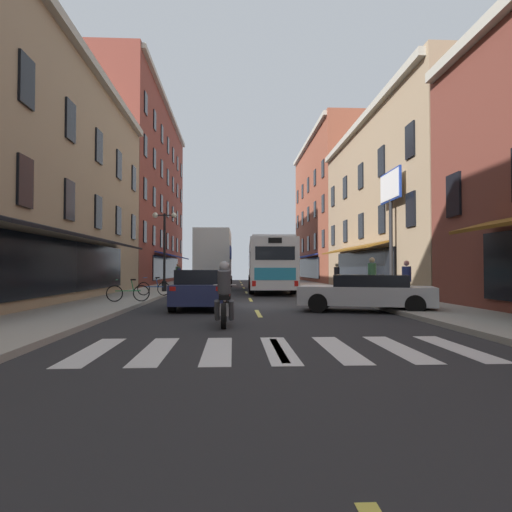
{
  "coord_description": "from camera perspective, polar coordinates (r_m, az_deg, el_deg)",
  "views": [
    {
      "loc": [
        -0.83,
        -18.09,
        1.46
      ],
      "look_at": [
        0.47,
        7.17,
        2.19
      ],
      "focal_mm": 31.31,
      "sensor_mm": 36.0,
      "label": 1
    }
  ],
  "objects": [
    {
      "name": "sedan_near",
      "position": [
        44.29,
        -5.11,
        -2.66
      ],
      "size": [
        2.0,
        4.68,
        1.29
      ],
      "color": "#144723",
      "rests_on": "ground"
    },
    {
      "name": "sedan_mid",
      "position": [
        15.74,
        14.01,
        -4.53
      ],
      "size": [
        4.81,
        3.14,
        1.25
      ],
      "color": "silver",
      "rests_on": "ground"
    },
    {
      "name": "pedestrian_rear",
      "position": [
        18.93,
        18.69,
        -2.99
      ],
      "size": [
        0.36,
        0.36,
        1.65
      ],
      "rotation": [
        0.0,
        0.0,
        4.86
      ],
      "color": "#33663F",
      "rests_on": "sidewalk_right"
    },
    {
      "name": "storefront_row_right",
      "position": [
        23.95,
        28.28,
        10.33
      ],
      "size": [
        9.44,
        79.9,
        15.55
      ],
      "color": "#9E8466",
      "rests_on": "ground"
    },
    {
      "name": "street_lamp_twin",
      "position": [
        26.87,
        -11.62,
        1.1
      ],
      "size": [
        1.42,
        0.32,
        4.65
      ],
      "color": "black",
      "rests_on": "sidewalk_left"
    },
    {
      "name": "pedestrian_near",
      "position": [
        34.0,
        -9.94,
        -2.31
      ],
      "size": [
        0.45,
        0.52,
        1.72
      ],
      "rotation": [
        0.0,
        0.0,
        0.49
      ],
      "color": "maroon",
      "rests_on": "sidewalk_left"
    },
    {
      "name": "sidewalk_left",
      "position": [
        18.84,
        -18.66,
        -5.8
      ],
      "size": [
        3.0,
        80.0,
        0.14
      ],
      "primitive_type": "cube",
      "color": "#A39E93",
      "rests_on": "ground"
    },
    {
      "name": "transit_bus",
      "position": [
        29.02,
        1.69,
        -1.12
      ],
      "size": [
        2.92,
        11.99,
        3.29
      ],
      "color": "silver",
      "rests_on": "ground"
    },
    {
      "name": "pedestrian_mid",
      "position": [
        29.61,
        10.28,
        -2.51
      ],
      "size": [
        0.36,
        0.36,
        1.68
      ],
      "rotation": [
        0.0,
        0.0,
        1.88
      ],
      "color": "#B29947",
      "rests_on": "sidewalk_right"
    },
    {
      "name": "sedan_far",
      "position": [
        16.61,
        -6.87,
        -4.19
      ],
      "size": [
        2.07,
        4.42,
        1.42
      ],
      "color": "navy",
      "rests_on": "ground"
    },
    {
      "name": "sidewalk_right",
      "position": [
        19.35,
        17.49,
        -5.69
      ],
      "size": [
        3.0,
        80.0,
        0.14
      ],
      "primitive_type": "cube",
      "color": "#A39E93",
      "rests_on": "ground"
    },
    {
      "name": "bicycle_mid",
      "position": [
        22.73,
        -12.93,
        -4.02
      ],
      "size": [
        1.69,
        0.52,
        0.91
      ],
      "color": "black",
      "rests_on": "sidewalk_left"
    },
    {
      "name": "ground_plane",
      "position": [
        18.17,
        -0.33,
        -6.42
      ],
      "size": [
        34.8,
        80.0,
        0.1
      ],
      "primitive_type": "cube",
      "color": "#28282B"
    },
    {
      "name": "billboard_sign",
      "position": [
        23.46,
        16.82,
        6.71
      ],
      "size": [
        0.4,
        2.72,
        6.23
      ],
      "color": "black",
      "rests_on": "sidewalk_right"
    },
    {
      "name": "pedestrian_far",
      "position": [
        20.48,
        14.61,
        -2.63
      ],
      "size": [
        0.36,
        0.36,
        1.83
      ],
      "rotation": [
        0.0,
        0.0,
        1.71
      ],
      "color": "#4C4C51",
      "rests_on": "sidewalk_right"
    },
    {
      "name": "lane_centre_dashes",
      "position": [
        17.92,
        -0.3,
        -6.31
      ],
      "size": [
        0.14,
        73.9,
        0.01
      ],
      "color": "#DBCC4C",
      "rests_on": "ground"
    },
    {
      "name": "motorcycle_rider",
      "position": [
        11.63,
        -4.08,
        -5.36
      ],
      "size": [
        0.62,
        2.07,
        1.66
      ],
      "color": "black",
      "rests_on": "ground"
    },
    {
      "name": "crosswalk_near",
      "position": [
        8.26,
        2.9,
        -11.82
      ],
      "size": [
        7.1,
        2.8,
        0.01
      ],
      "color": "silver",
      "rests_on": "ground"
    },
    {
      "name": "bicycle_near",
      "position": [
        18.79,
        -16.02,
        -4.51
      ],
      "size": [
        1.71,
        0.48,
        0.91
      ],
      "color": "black",
      "rests_on": "sidewalk_left"
    },
    {
      "name": "box_truck",
      "position": [
        33.04,
        -5.33,
        -0.48
      ],
      "size": [
        2.59,
        8.33,
        4.17
      ],
      "color": "#B21E19",
      "rests_on": "ground"
    }
  ]
}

